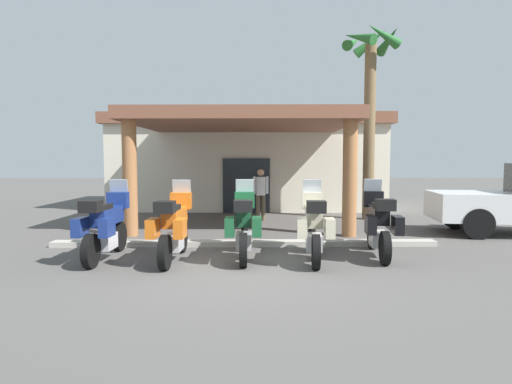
# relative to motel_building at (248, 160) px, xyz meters

# --- Properties ---
(ground_plane) EXTENTS (80.00, 80.00, 0.00)m
(ground_plane) POSITION_rel_motel_building_xyz_m (-0.07, -10.89, -2.02)
(ground_plane) COLOR #514F4C
(motel_building) EXTENTS (11.58, 11.41, 3.88)m
(motel_building) POSITION_rel_motel_building_xyz_m (0.00, 0.00, 0.00)
(motel_building) COLOR silver
(motel_building) RESTS_ON ground_plane
(motorcycle_blue) EXTENTS (0.72, 2.21, 1.61)m
(motorcycle_blue) POSITION_rel_motel_building_xyz_m (-2.91, -10.17, -1.33)
(motorcycle_blue) COLOR black
(motorcycle_blue) RESTS_ON ground_plane
(motorcycle_orange) EXTENTS (0.72, 2.21, 1.61)m
(motorcycle_orange) POSITION_rel_motel_building_xyz_m (-1.49, -10.32, -1.33)
(motorcycle_orange) COLOR black
(motorcycle_orange) RESTS_ON ground_plane
(motorcycle_green) EXTENTS (0.70, 2.21, 1.61)m
(motorcycle_green) POSITION_rel_motel_building_xyz_m (-0.07, -10.13, -1.33)
(motorcycle_green) COLOR black
(motorcycle_green) RESTS_ON ground_plane
(motorcycle_cream) EXTENTS (0.74, 2.21, 1.61)m
(motorcycle_cream) POSITION_rel_motel_building_xyz_m (1.36, -10.32, -1.33)
(motorcycle_cream) COLOR black
(motorcycle_cream) RESTS_ON ground_plane
(motorcycle_black) EXTENTS (0.78, 2.21, 1.61)m
(motorcycle_black) POSITION_rel_motel_building_xyz_m (2.78, -9.98, -1.33)
(motorcycle_black) COLOR black
(motorcycle_black) RESTS_ON ground_plane
(pedestrian) EXTENTS (0.52, 0.32, 1.74)m
(pedestrian) POSITION_rel_motel_building_xyz_m (0.43, -4.66, -1.01)
(pedestrian) COLOR brown
(pedestrian) RESTS_ON ground_plane
(palm_tree_near_portico) EXTENTS (1.95, 1.98, 6.68)m
(palm_tree_near_portico) POSITION_rel_motel_building_xyz_m (4.13, -4.29, 2.44)
(palm_tree_near_portico) COLOR brown
(palm_tree_near_portico) RESTS_ON ground_plane
(curb_strip) EXTENTS (9.11, 0.36, 0.12)m
(curb_strip) POSITION_rel_motel_building_xyz_m (-0.07, -8.82, -1.96)
(curb_strip) COLOR #ADA89E
(curb_strip) RESTS_ON ground_plane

